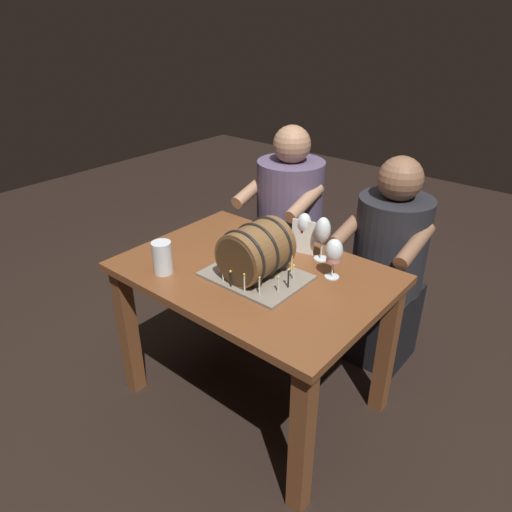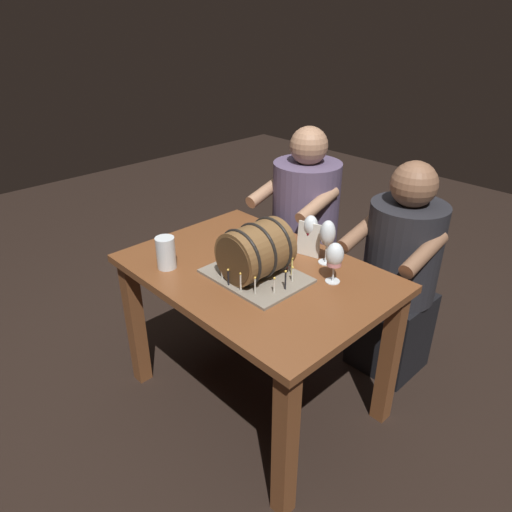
# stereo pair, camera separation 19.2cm
# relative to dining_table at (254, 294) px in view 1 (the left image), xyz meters

# --- Properties ---
(ground_plane) EXTENTS (8.00, 8.00, 0.00)m
(ground_plane) POSITION_rel_dining_table_xyz_m (0.00, 0.00, -0.61)
(ground_plane) COLOR black
(dining_table) EXTENTS (1.14, 0.80, 0.74)m
(dining_table) POSITION_rel_dining_table_xyz_m (0.00, 0.00, 0.00)
(dining_table) COLOR brown
(dining_table) RESTS_ON ground
(barrel_cake) EXTENTS (0.41, 0.31, 0.25)m
(barrel_cake) POSITION_rel_dining_table_xyz_m (0.05, -0.04, 0.24)
(barrel_cake) COLOR gray
(barrel_cake) RESTS_ON dining_table
(wine_glass_red) EXTENTS (0.07, 0.07, 0.19)m
(wine_glass_red) POSITION_rel_dining_table_xyz_m (0.06, 0.29, 0.26)
(wine_glass_red) COLOR white
(wine_glass_red) RESTS_ON dining_table
(wine_glass_empty) EXTENTS (0.07, 0.07, 0.20)m
(wine_glass_empty) POSITION_rel_dining_table_xyz_m (0.17, 0.27, 0.27)
(wine_glass_empty) COLOR white
(wine_glass_empty) RESTS_ON dining_table
(wine_glass_rose) EXTENTS (0.07, 0.07, 0.18)m
(wine_glass_rose) POSITION_rel_dining_table_xyz_m (0.29, 0.16, 0.25)
(wine_glass_rose) COLOR white
(wine_glass_rose) RESTS_ON dining_table
(beer_pint) EXTENTS (0.08, 0.08, 0.14)m
(beer_pint) POSITION_rel_dining_table_xyz_m (-0.28, -0.27, 0.19)
(beer_pint) COLOR white
(beer_pint) RESTS_ON dining_table
(menu_card) EXTENTS (0.11, 0.05, 0.16)m
(menu_card) POSITION_rel_dining_table_xyz_m (0.07, 0.27, 0.21)
(menu_card) COLOR silver
(menu_card) RESTS_ON dining_table
(person_seated_left) EXTENTS (0.43, 0.51, 1.20)m
(person_seated_left) POSITION_rel_dining_table_xyz_m (-0.31, 0.69, -0.03)
(person_seated_left) COLOR #372D40
(person_seated_left) RESTS_ON ground
(person_seated_right) EXTENTS (0.40, 0.48, 1.14)m
(person_seated_right) POSITION_rel_dining_table_xyz_m (0.31, 0.69, -0.07)
(person_seated_right) COLOR black
(person_seated_right) RESTS_ON ground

